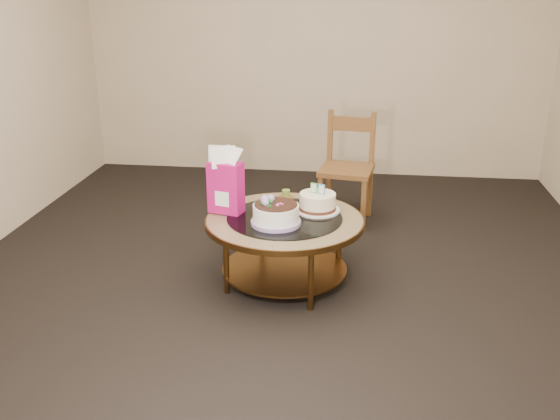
# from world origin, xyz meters

# --- Properties ---
(ground) EXTENTS (5.00, 5.00, 0.00)m
(ground) POSITION_xyz_m (0.00, 0.00, 0.00)
(ground) COLOR black
(ground) RESTS_ON ground
(room_walls) EXTENTS (4.52, 5.02, 2.61)m
(room_walls) POSITION_xyz_m (0.00, 0.00, 1.54)
(room_walls) COLOR beige
(room_walls) RESTS_ON ground
(coffee_table) EXTENTS (1.02, 1.02, 0.46)m
(coffee_table) POSITION_xyz_m (0.00, -0.00, 0.38)
(coffee_table) COLOR brown
(coffee_table) RESTS_ON ground
(decorated_cake) EXTENTS (0.31, 0.31, 0.18)m
(decorated_cake) POSITION_xyz_m (-0.04, -0.12, 0.52)
(decorated_cake) COLOR #A18AC3
(decorated_cake) RESTS_ON coffee_table
(cream_cake) EXTENTS (0.30, 0.30, 0.19)m
(cream_cake) POSITION_xyz_m (0.20, 0.14, 0.52)
(cream_cake) COLOR white
(cream_cake) RESTS_ON coffee_table
(gift_bag) EXTENTS (0.24, 0.20, 0.43)m
(gift_bag) POSITION_xyz_m (-0.39, 0.05, 0.67)
(gift_bag) COLOR #DA1477
(gift_bag) RESTS_ON coffee_table
(pillar_candle) EXTENTS (0.12, 0.12, 0.08)m
(pillar_candle) POSITION_xyz_m (-0.03, 0.33, 0.48)
(pillar_candle) COLOR #DCC85A
(pillar_candle) RESTS_ON coffee_table
(dining_chair) EXTENTS (0.46, 0.46, 0.88)m
(dining_chair) POSITION_xyz_m (0.37, 1.19, 0.45)
(dining_chair) COLOR brown
(dining_chair) RESTS_ON ground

